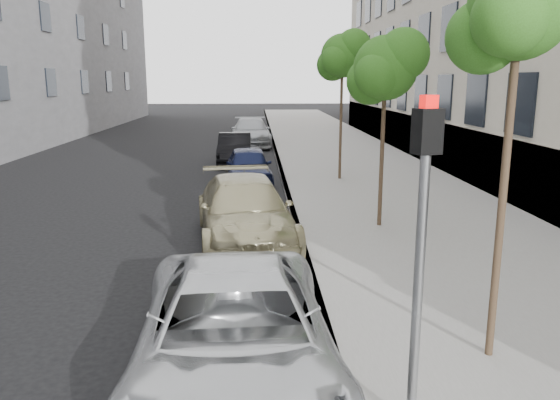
{
  "coord_description": "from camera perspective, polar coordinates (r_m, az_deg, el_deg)",
  "views": [
    {
      "loc": [
        0.17,
        -4.93,
        3.67
      ],
      "look_at": [
        0.6,
        4.84,
        1.5
      ],
      "focal_mm": 35.0,
      "sensor_mm": 36.0,
      "label": 1
    }
  ],
  "objects": [
    {
      "name": "sidewalk",
      "position": [
        29.45,
        5.57,
        5.44
      ],
      "size": [
        6.4,
        72.0,
        0.14
      ],
      "primitive_type": "cube",
      "color": "gray",
      "rests_on": "ground"
    },
    {
      "name": "signal_pole",
      "position": [
        5.4,
        14.56,
        -3.19
      ],
      "size": [
        0.28,
        0.25,
        3.39
      ],
      "rotation": [
        0.0,
        0.0,
        0.32
      ],
      "color": "#939699",
      "rests_on": "sidewalk"
    },
    {
      "name": "sedan_rear",
      "position": [
        30.68,
        -3.06,
        7.07
      ],
      "size": [
        2.29,
        5.33,
        1.53
      ],
      "primitive_type": "imported",
      "rotation": [
        0.0,
        0.0,
        0.03
      ],
      "color": "#999CA0",
      "rests_on": "ground"
    },
    {
      "name": "tree_far",
      "position": [
        19.69,
        6.62,
        14.75
      ],
      "size": [
        1.82,
        1.62,
        5.23
      ],
      "color": "#38281C",
      "rests_on": "sidewalk"
    },
    {
      "name": "curb",
      "position": [
        29.17,
        -0.55,
        5.43
      ],
      "size": [
        0.15,
        72.0,
        0.14
      ],
      "primitive_type": "cube",
      "color": "#9E9B93",
      "rests_on": "ground"
    },
    {
      "name": "minivan",
      "position": [
        6.68,
        -4.7,
        -13.9
      ],
      "size": [
        2.58,
        5.18,
        1.41
      ],
      "primitive_type": "imported",
      "rotation": [
        0.0,
        0.0,
        0.05
      ],
      "color": "silver",
      "rests_on": "ground"
    },
    {
      "name": "suv",
      "position": [
        12.41,
        -3.7,
        -1.2
      ],
      "size": [
        2.64,
        5.25,
        1.46
      ],
      "primitive_type": "imported",
      "rotation": [
        0.0,
        0.0,
        0.12
      ],
      "color": "tan",
      "rests_on": "ground"
    },
    {
      "name": "tree_mid",
      "position": [
        13.29,
        11.07,
        13.4
      ],
      "size": [
        1.81,
        1.61,
        4.68
      ],
      "color": "#38281C",
      "rests_on": "sidewalk"
    },
    {
      "name": "tree_near",
      "position": [
        7.17,
        23.96,
        17.75
      ],
      "size": [
        1.57,
        1.37,
        5.1
      ],
      "color": "#38281C",
      "rests_on": "sidewalk"
    },
    {
      "name": "sedan_blue",
      "position": [
        19.37,
        -3.31,
        3.56
      ],
      "size": [
        1.79,
        3.96,
        1.32
      ],
      "primitive_type": "imported",
      "rotation": [
        0.0,
        0.0,
        0.06
      ],
      "color": "#101637",
      "rests_on": "ground"
    },
    {
      "name": "sedan_black",
      "position": [
        24.3,
        -4.74,
        5.38
      ],
      "size": [
        1.43,
        4.05,
        1.33
      ],
      "primitive_type": "imported",
      "rotation": [
        0.0,
        0.0,
        0.01
      ],
      "color": "black",
      "rests_on": "ground"
    }
  ]
}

